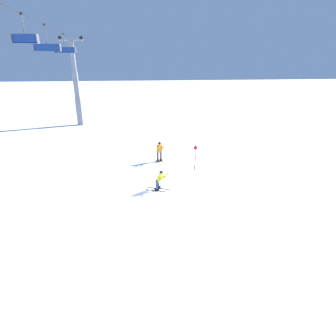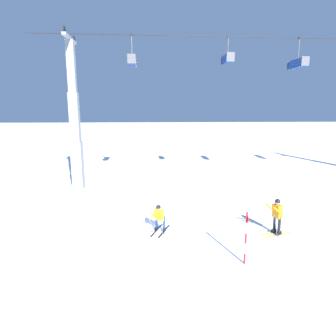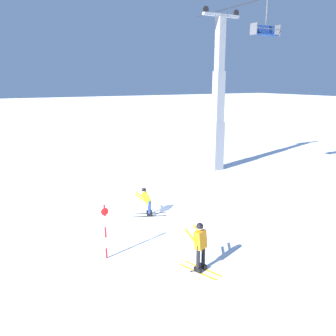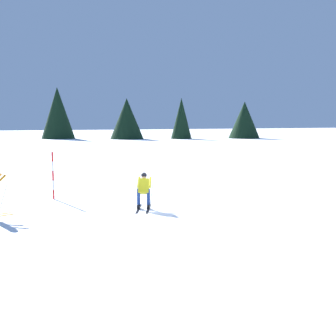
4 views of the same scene
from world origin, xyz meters
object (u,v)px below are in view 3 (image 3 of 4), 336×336
(chairlift_seat_nearest, at_px, (265,30))
(trail_marker_pole, at_px, (105,230))
(skier_carving_main, at_px, (146,200))
(skier_distant_uphill, at_px, (200,243))
(lift_tower_near, at_px, (218,106))

(chairlift_seat_nearest, height_order, trail_marker_pole, chairlift_seat_nearest)
(skier_carving_main, relative_size, skier_distant_uphill, 0.95)
(chairlift_seat_nearest, relative_size, trail_marker_pole, 1.01)
(trail_marker_pole, bearing_deg, chairlift_seat_nearest, 112.09)
(skier_carving_main, relative_size, chairlift_seat_nearest, 0.81)
(chairlift_seat_nearest, height_order, skier_distant_uphill, chairlift_seat_nearest)
(skier_carving_main, distance_m, trail_marker_pole, 4.52)
(skier_carving_main, relative_size, lift_tower_near, 0.15)
(lift_tower_near, relative_size, skier_distant_uphill, 6.25)
(skier_carving_main, height_order, chairlift_seat_nearest, chairlift_seat_nearest)
(lift_tower_near, height_order, trail_marker_pole, lift_tower_near)
(chairlift_seat_nearest, relative_size, skier_distant_uphill, 1.18)
(lift_tower_near, xyz_separation_m, skier_distant_uphill, (11.41, -9.22, -3.64))
(chairlift_seat_nearest, distance_m, trail_marker_pole, 15.12)
(skier_carving_main, bearing_deg, lift_tower_near, 124.19)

